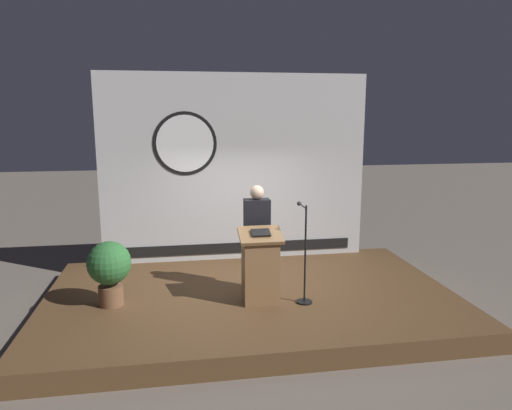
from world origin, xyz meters
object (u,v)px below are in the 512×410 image
object	(u,v)px
speaker_person	(257,237)
potted_plant	(109,267)
podium	(260,267)
microphone_stand	(304,268)

from	to	relation	value
speaker_person	potted_plant	world-z (taller)	speaker_person
podium	potted_plant	distance (m)	2.23
speaker_person	microphone_stand	size ratio (longest dim) A/B	1.14
podium	potted_plant	bearing A→B (deg)	173.75
microphone_stand	potted_plant	world-z (taller)	microphone_stand
podium	microphone_stand	bearing A→B (deg)	-8.20
speaker_person	potted_plant	distance (m)	2.27
speaker_person	microphone_stand	bearing A→B (deg)	-42.83
potted_plant	speaker_person	bearing A→B (deg)	6.07
microphone_stand	potted_plant	xyz separation A→B (m)	(-2.86, 0.34, 0.05)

